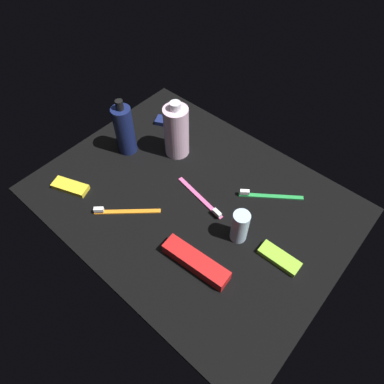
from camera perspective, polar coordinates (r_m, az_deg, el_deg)
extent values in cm
cube|color=black|center=(96.47, 0.00, -1.32)|extent=(84.00, 64.00, 1.20)
cylinder|color=#151E4E|center=(105.36, -11.16, 10.03)|extent=(5.74, 5.74, 15.73)
cylinder|color=black|center=(99.55, -11.99, 13.98)|extent=(2.20, 2.20, 2.80)
cylinder|color=silver|center=(102.64, -2.60, 10.00)|extent=(7.39, 7.39, 16.37)
cylinder|color=silver|center=(96.69, -2.81, 14.10)|extent=(3.20, 3.20, 2.20)
cylinder|color=silver|center=(85.86, 7.97, -5.71)|extent=(4.29, 4.29, 9.65)
cube|color=#E55999|center=(95.80, 1.30, -0.83)|extent=(17.95, 4.15, 0.90)
cube|color=white|center=(91.78, 4.33, -3.32)|extent=(2.75, 1.51, 1.20)
cube|color=green|center=(98.55, 13.02, -0.62)|extent=(15.08, 11.82, 0.90)
cube|color=white|center=(96.64, 8.76, 0.00)|extent=(2.74, 2.45, 1.20)
cube|color=orange|center=(94.56, -10.70, -3.15)|extent=(14.02, 13.11, 0.90)
cube|color=white|center=(95.30, -15.25, -2.83)|extent=(2.66, 2.57, 1.20)
cube|color=red|center=(83.94, 0.63, -11.55)|extent=(17.88, 5.73, 3.20)
cube|color=navy|center=(117.34, -3.50, 11.50)|extent=(11.12, 8.01, 1.50)
cube|color=#8CD133|center=(87.90, 14.26, -10.69)|extent=(10.48, 4.21, 1.50)
cube|color=yellow|center=(103.66, -19.59, 0.83)|extent=(11.14, 7.42, 1.50)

